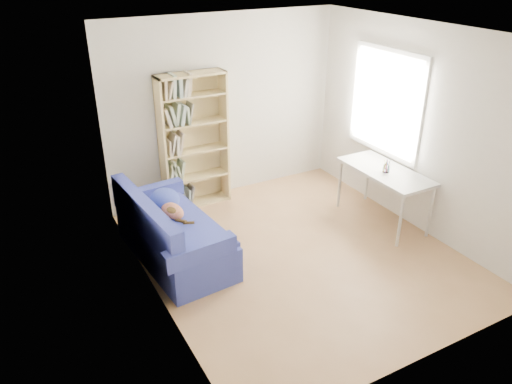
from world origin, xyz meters
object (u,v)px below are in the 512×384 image
at_px(bookshelf, 194,147).
at_px(desk, 385,175).
at_px(pen_cup, 386,167).
at_px(sofa, 171,234).

relative_size(bookshelf, desk, 1.44).
height_order(desk, pen_cup, pen_cup).
distance_m(sofa, desk, 2.86).
bearing_deg(sofa, desk, -15.28).
distance_m(bookshelf, desk, 2.61).
bearing_deg(bookshelf, sofa, -124.20).
xyz_separation_m(bookshelf, desk, (1.98, -1.69, -0.19)).
height_order(bookshelf, pen_cup, bookshelf).
relative_size(sofa, bookshelf, 0.95).
height_order(bookshelf, desk, bookshelf).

